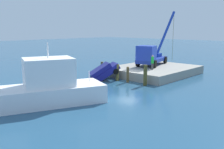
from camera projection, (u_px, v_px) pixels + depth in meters
name	position (u px, v px, depth m)	size (l,w,h in m)	color
ground	(129.00, 80.00, 29.73)	(200.00, 200.00, 0.00)	navy
dock	(154.00, 71.00, 33.27)	(10.77, 8.75, 1.00)	gray
crane_truck	(151.00, 55.00, 33.78)	(9.44, 4.01, 7.42)	navy
dock_worker	(152.00, 62.00, 30.77)	(0.34, 0.34, 1.76)	#3E3E3E
salvaged_car	(101.00, 74.00, 29.52)	(4.61, 3.72, 3.04)	navy
moored_yacht	(27.00, 98.00, 19.72)	(11.71, 7.51, 6.34)	white
piling_near	(102.00, 69.00, 31.32)	(0.31, 0.31, 1.92)	brown
piling_mid	(117.00, 72.00, 29.26)	(0.39, 0.39, 1.91)	brown
piling_far	(128.00, 75.00, 28.28)	(0.29, 0.29, 1.75)	brown
piling_end	(145.00, 75.00, 26.76)	(0.39, 0.39, 2.19)	#4E4721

